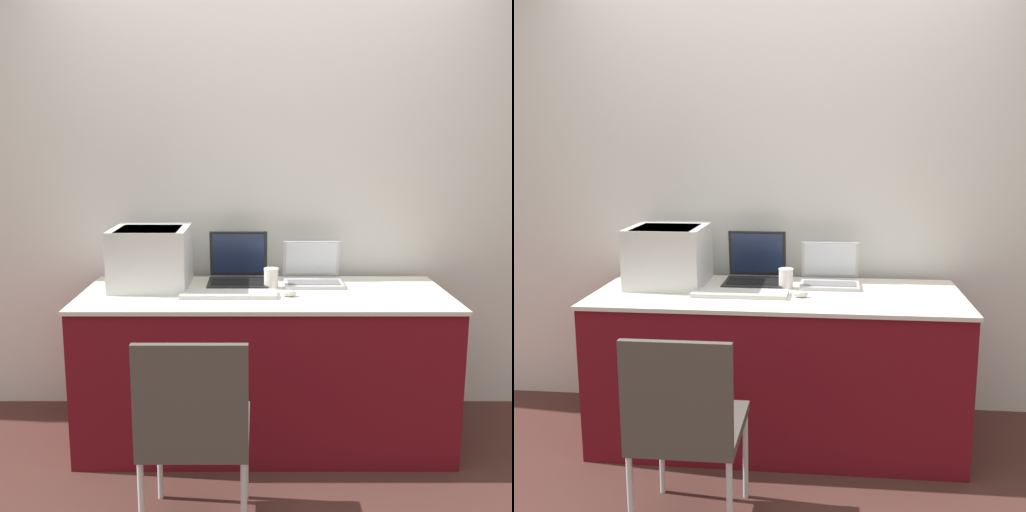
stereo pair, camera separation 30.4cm
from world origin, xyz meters
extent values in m
plane|color=#472823|center=(0.00, 0.00, 0.00)|extent=(14.00, 14.00, 0.00)
cube|color=silver|center=(0.00, 0.82, 1.30)|extent=(8.00, 0.05, 2.60)
cube|color=maroon|center=(0.00, 0.36, 0.38)|extent=(1.84, 0.72, 0.77)
cube|color=silver|center=(0.00, 0.36, 0.78)|extent=(1.86, 0.74, 0.02)
cube|color=silver|center=(-0.59, 0.48, 0.95)|extent=(0.39, 0.42, 0.31)
cube|color=#51565B|center=(-0.59, 0.44, 1.07)|extent=(0.31, 0.32, 0.06)
cube|color=black|center=(-0.14, 0.51, 0.80)|extent=(0.32, 0.25, 0.02)
cube|color=black|center=(-0.14, 0.50, 0.81)|extent=(0.28, 0.14, 0.00)
cube|color=black|center=(-0.14, 0.66, 0.93)|extent=(0.32, 0.05, 0.25)
cube|color=#192342|center=(-0.14, 0.66, 0.93)|extent=(0.29, 0.04, 0.23)
cube|color=#B7B7BC|center=(0.26, 0.51, 0.80)|extent=(0.31, 0.21, 0.02)
cube|color=slate|center=(0.26, 0.50, 0.81)|extent=(0.27, 0.12, 0.00)
cube|color=#B7B7BC|center=(0.26, 0.65, 0.91)|extent=(0.31, 0.08, 0.21)
cube|color=silver|center=(0.26, 0.65, 0.91)|extent=(0.28, 0.07, 0.18)
cube|color=silver|center=(-0.18, 0.28, 0.80)|extent=(0.48, 0.15, 0.02)
cylinder|color=white|center=(0.04, 0.45, 0.84)|extent=(0.07, 0.07, 0.10)
cylinder|color=white|center=(0.04, 0.45, 0.89)|extent=(0.08, 0.08, 0.01)
ellipsoid|color=silver|center=(0.12, 0.27, 0.80)|extent=(0.08, 0.04, 0.03)
cube|color=#4C4742|center=(-0.27, -0.42, 0.42)|extent=(0.41, 0.45, 0.04)
cube|color=#4C4742|center=(-0.27, -0.63, 0.65)|extent=(0.41, 0.03, 0.40)
cylinder|color=silver|center=(-0.46, -0.21, 0.20)|extent=(0.02, 0.02, 0.40)
cylinder|color=silver|center=(-0.09, -0.21, 0.20)|extent=(0.02, 0.02, 0.40)
camera|label=1|loc=(-0.04, -2.60, 1.53)|focal=42.00mm
camera|label=2|loc=(0.26, -2.58, 1.53)|focal=42.00mm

